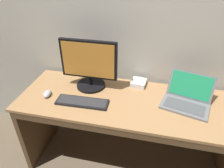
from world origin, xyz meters
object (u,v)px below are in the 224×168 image
Objects in this scene: computer_mouse at (47,94)px; external_drive_box at (139,83)px; laptop_space_gray at (187,99)px; external_monitor at (89,65)px; wired_keyboard at (82,102)px.

external_drive_box reaches higher than computer_mouse.
external_monitor is at bearing 175.33° from laptop_space_gray.
laptop_space_gray is 0.87× the size of external_monitor.
wired_keyboard is 3.12× the size of external_drive_box.
external_monitor is 1.14× the size of wired_keyboard.
wired_keyboard is 4.15× the size of computer_mouse.
wired_keyboard is at bearing -167.96° from laptop_space_gray.
laptop_space_gray reaches higher than wired_keyboard.
laptop_space_gray reaches higher than external_drive_box.
computer_mouse is (-0.32, 0.03, 0.01)m from wired_keyboard.
laptop_space_gray is 0.84m from external_monitor.
external_monitor is 4.72× the size of computer_mouse.
computer_mouse is at bearing 174.82° from wired_keyboard.
laptop_space_gray is at bearing -4.67° from external_monitor.
laptop_space_gray is 3.07× the size of external_drive_box.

